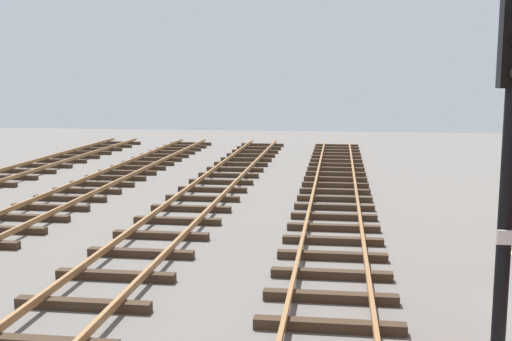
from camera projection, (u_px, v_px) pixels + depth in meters
name	position (u px, v px, depth m)	size (l,w,h in m)	color
signal_mast	(510.00, 153.00, 7.59)	(0.36, 0.40, 5.10)	black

